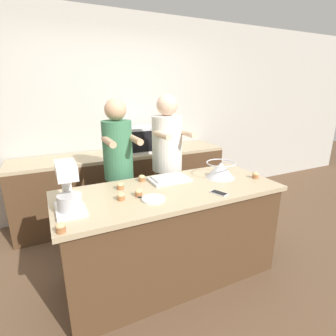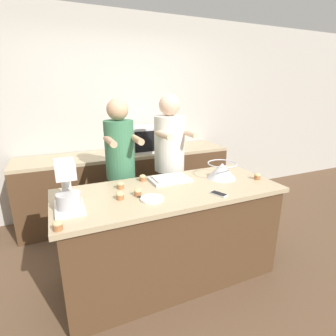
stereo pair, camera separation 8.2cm
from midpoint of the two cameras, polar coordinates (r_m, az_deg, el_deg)
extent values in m
plane|color=brown|center=(2.76, -0.52, -21.90)|extent=(16.00, 16.00, 0.00)
cube|color=#B2ADA3|center=(3.82, -12.13, 10.92)|extent=(10.00, 0.06, 2.70)
cube|color=#4C331E|center=(2.51, -0.55, -14.40)|extent=(1.88, 0.77, 0.84)
cube|color=tan|center=(2.31, -0.58, -5.02)|extent=(1.96, 0.82, 0.04)
cube|color=#4C331E|center=(3.70, -9.90, -3.85)|extent=(2.80, 0.60, 0.86)
cube|color=tan|center=(3.56, -10.27, 2.94)|extent=(2.80, 0.60, 0.04)
cylinder|color=#232328|center=(2.99, -10.91, -9.58)|extent=(0.23, 0.23, 0.82)
cylinder|color=#38704C|center=(2.75, -11.74, 3.81)|extent=(0.30, 0.30, 0.60)
sphere|color=tan|center=(2.69, -12.27, 12.32)|extent=(0.22, 0.22, 0.22)
cylinder|color=tan|center=(2.53, -13.75, 5.62)|extent=(0.06, 0.34, 0.06)
cylinder|color=tan|center=(2.59, -8.21, 6.21)|extent=(0.06, 0.34, 0.06)
cylinder|color=brown|center=(3.15, -0.94, -7.61)|extent=(0.26, 0.26, 0.84)
cylinder|color=silver|center=(2.93, -1.01, 5.34)|extent=(0.34, 0.34, 0.61)
sphere|color=#DBB293|center=(2.87, -1.05, 13.54)|extent=(0.23, 0.23, 0.23)
cylinder|color=#DBB293|center=(2.69, -2.26, 7.21)|extent=(0.06, 0.34, 0.06)
cylinder|color=#DBB293|center=(2.82, 3.11, 7.64)|extent=(0.06, 0.34, 0.06)
cube|color=white|center=(2.04, -21.55, -8.35)|extent=(0.20, 0.30, 0.03)
cylinder|color=white|center=(2.10, -22.23, -3.82)|extent=(0.07, 0.07, 0.23)
cube|color=white|center=(1.92, -22.47, -0.43)|extent=(0.13, 0.26, 0.10)
cylinder|color=#BCBCC1|center=(1.98, -21.67, -6.95)|extent=(0.17, 0.17, 0.11)
cone|color=#BCBCC1|center=(2.61, 10.49, -0.44)|extent=(0.28, 0.28, 0.15)
torus|color=#BCBCC1|center=(2.59, 10.58, 1.09)|extent=(0.29, 0.29, 0.01)
cube|color=#BCBCC1|center=(2.50, -0.66, -2.52)|extent=(0.37, 0.24, 0.02)
cube|color=white|center=(2.49, -0.66, -2.09)|extent=(0.31, 0.19, 0.02)
cube|color=#B7B7BC|center=(3.61, -6.07, 6.35)|extent=(0.54, 0.39, 0.34)
cube|color=black|center=(3.41, -5.70, 5.74)|extent=(0.37, 0.01, 0.27)
cube|color=#2D2D2D|center=(3.50, -1.94, 6.11)|extent=(0.11, 0.01, 0.27)
cube|color=silver|center=(2.23, 9.98, -5.43)|extent=(0.12, 0.16, 0.01)
cube|color=black|center=(2.23, 9.98, -5.30)|extent=(0.10, 0.14, 0.00)
cylinder|color=white|center=(2.08, -4.34, -6.77)|extent=(0.18, 0.18, 0.02)
cube|color=#BCBCC1|center=(2.12, -3.61, -6.47)|extent=(0.13, 0.08, 0.01)
cube|color=black|center=(2.14, -6.56, -6.40)|extent=(0.08, 0.05, 0.01)
cylinder|color=#9E6038|center=(2.34, -11.35, -4.16)|extent=(0.06, 0.06, 0.03)
ellipsoid|color=tan|center=(2.33, -11.39, -3.55)|extent=(0.06, 0.06, 0.04)
cylinder|color=#9E6038|center=(2.50, -6.65, -2.49)|extent=(0.06, 0.06, 0.03)
ellipsoid|color=tan|center=(2.49, -6.67, -1.92)|extent=(0.06, 0.06, 0.04)
cylinder|color=#9E6038|center=(1.79, -23.57, -12.20)|extent=(0.06, 0.06, 0.03)
ellipsoid|color=tan|center=(1.78, -23.67, -11.45)|extent=(0.06, 0.06, 0.04)
cylinder|color=#9E6038|center=(2.69, 17.63, -1.76)|extent=(0.06, 0.06, 0.03)
ellipsoid|color=tan|center=(2.69, 17.68, -1.23)|extent=(0.06, 0.06, 0.04)
cylinder|color=#9E6038|center=(2.12, -11.29, -6.40)|extent=(0.06, 0.06, 0.03)
ellipsoid|color=tan|center=(2.11, -11.33, -5.74)|extent=(0.06, 0.06, 0.04)
cylinder|color=#9E6038|center=(2.24, -20.91, -5.92)|extent=(0.06, 0.06, 0.03)
ellipsoid|color=tan|center=(2.23, -20.99, -5.29)|extent=(0.06, 0.06, 0.04)
cylinder|color=#9E6038|center=(2.17, -7.50, -5.67)|extent=(0.06, 0.06, 0.03)
ellipsoid|color=tan|center=(2.16, -7.53, -5.02)|extent=(0.06, 0.06, 0.04)
camera|label=1|loc=(0.04, -91.03, -0.32)|focal=28.00mm
camera|label=2|loc=(0.04, 88.97, 0.32)|focal=28.00mm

